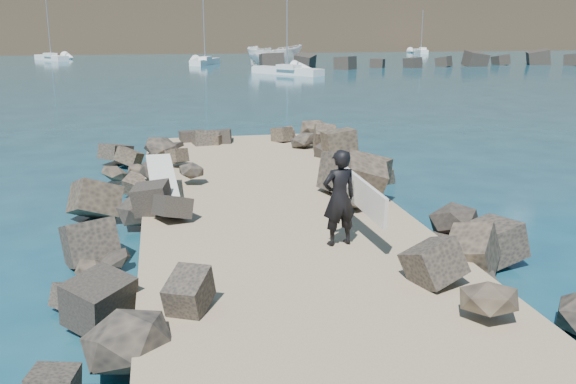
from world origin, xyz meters
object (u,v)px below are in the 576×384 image
boat_imported (274,55)px  sailboat_c (287,71)px  surfer_with_board (342,197)px  surfboard_resting (162,181)px

boat_imported → sailboat_c: size_ratio=0.68×
boat_imported → surfer_with_board: (-9.43, -60.60, 0.34)m
surfboard_resting → boat_imported: 57.84m
sailboat_c → boat_imported: bearing=86.1°
surfer_with_board → sailboat_c: 50.05m
boat_imported → sailboat_c: bearing=-160.1°
boat_imported → surfer_with_board: surfer_with_board is taller
surfboard_resting → sailboat_c: bearing=71.3°
boat_imported → sailboat_c: (-0.78, -11.32, -0.87)m
surfboard_resting → sailboat_c: sailboat_c is taller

